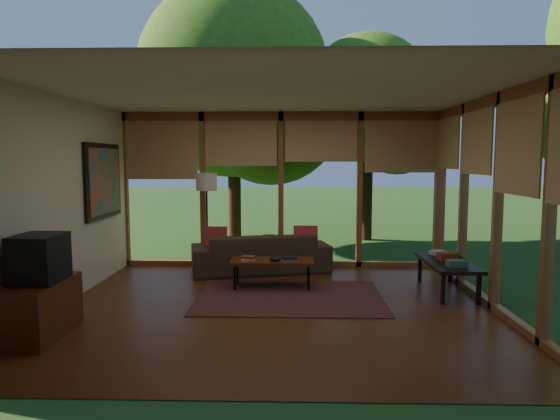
{
  "coord_description": "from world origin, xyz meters",
  "views": [
    {
      "loc": [
        0.22,
        -6.22,
        1.89
      ],
      "look_at": [
        0.03,
        0.7,
        1.18
      ],
      "focal_mm": 32.0,
      "sensor_mm": 36.0,
      "label": 1
    }
  ],
  "objects_px": {
    "sofa": "(261,252)",
    "television": "(39,258)",
    "floor_lamp": "(207,187)",
    "coffee_table": "(272,262)",
    "side_console": "(447,264)",
    "media_cabinet": "(40,309)"
  },
  "relations": [
    {
      "from": "sofa",
      "to": "television",
      "type": "xyz_separation_m",
      "value": [
        -2.12,
        -3.14,
        0.52
      ]
    },
    {
      "from": "sofa",
      "to": "floor_lamp",
      "type": "xyz_separation_m",
      "value": [
        -0.94,
        0.28,
        1.08
      ]
    },
    {
      "from": "coffee_table",
      "to": "floor_lamp",
      "type": "bearing_deg",
      "value": 131.41
    },
    {
      "from": "coffee_table",
      "to": "side_console",
      "type": "relative_size",
      "value": 0.86
    },
    {
      "from": "side_console",
      "to": "floor_lamp",
      "type": "bearing_deg",
      "value": 157.8
    },
    {
      "from": "media_cabinet",
      "to": "coffee_table",
      "type": "height_order",
      "value": "media_cabinet"
    },
    {
      "from": "television",
      "to": "side_console",
      "type": "height_order",
      "value": "television"
    },
    {
      "from": "media_cabinet",
      "to": "side_console",
      "type": "relative_size",
      "value": 0.71
    },
    {
      "from": "sofa",
      "to": "television",
      "type": "height_order",
      "value": "television"
    },
    {
      "from": "television",
      "to": "side_console",
      "type": "distance_m",
      "value": 5.23
    },
    {
      "from": "sofa",
      "to": "floor_lamp",
      "type": "bearing_deg",
      "value": -29.69
    },
    {
      "from": "television",
      "to": "floor_lamp",
      "type": "height_order",
      "value": "floor_lamp"
    },
    {
      "from": "media_cabinet",
      "to": "coffee_table",
      "type": "xyz_separation_m",
      "value": [
        2.38,
        2.07,
        0.09
      ]
    },
    {
      "from": "television",
      "to": "floor_lamp",
      "type": "relative_size",
      "value": 0.33
    },
    {
      "from": "television",
      "to": "floor_lamp",
      "type": "xyz_separation_m",
      "value": [
        1.18,
        3.41,
        0.56
      ]
    },
    {
      "from": "media_cabinet",
      "to": "sofa",
      "type": "bearing_deg",
      "value": 55.68
    },
    {
      "from": "media_cabinet",
      "to": "floor_lamp",
      "type": "distance_m",
      "value": 3.78
    },
    {
      "from": "media_cabinet",
      "to": "side_console",
      "type": "distance_m",
      "value": 5.23
    },
    {
      "from": "media_cabinet",
      "to": "side_console",
      "type": "height_order",
      "value": "media_cabinet"
    },
    {
      "from": "floor_lamp",
      "to": "coffee_table",
      "type": "bearing_deg",
      "value": -48.59
    },
    {
      "from": "media_cabinet",
      "to": "floor_lamp",
      "type": "height_order",
      "value": "floor_lamp"
    },
    {
      "from": "television",
      "to": "side_console",
      "type": "xyz_separation_m",
      "value": [
        4.85,
        1.92,
        -0.44
      ]
    }
  ]
}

